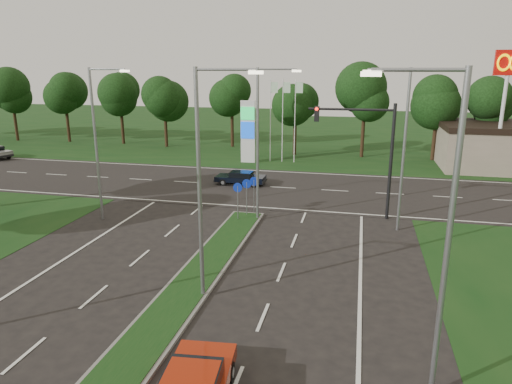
# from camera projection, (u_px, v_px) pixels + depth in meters

# --- Properties ---
(verge_far) EXTENTS (160.00, 50.00, 0.02)m
(verge_far) POSITION_uv_depth(u_px,v_px,m) (313.00, 134.00, 64.72)
(verge_far) COLOR #113411
(verge_far) RESTS_ON ground
(cross_road) EXTENTS (160.00, 12.00, 0.02)m
(cross_road) POSITION_uv_depth(u_px,v_px,m) (270.00, 187.00, 35.56)
(cross_road) COLOR black
(cross_road) RESTS_ON ground
(median_kerb) EXTENTS (2.00, 26.00, 0.12)m
(median_kerb) POSITION_uv_depth(u_px,v_px,m) (164.00, 319.00, 16.73)
(median_kerb) COLOR slate
(median_kerb) RESTS_ON ground
(streetlight_median_near) EXTENTS (2.53, 0.22, 9.00)m
(streetlight_median_near) POSITION_uv_depth(u_px,v_px,m) (204.00, 175.00, 17.08)
(streetlight_median_near) COLOR gray
(streetlight_median_near) RESTS_ON ground
(streetlight_median_far) EXTENTS (2.53, 0.22, 9.00)m
(streetlight_median_far) POSITION_uv_depth(u_px,v_px,m) (261.00, 137.00, 26.49)
(streetlight_median_far) COLOR gray
(streetlight_median_far) RESTS_ON ground
(streetlight_left_far) EXTENTS (2.53, 0.22, 9.00)m
(streetlight_left_far) POSITION_uv_depth(u_px,v_px,m) (98.00, 137.00, 26.62)
(streetlight_left_far) COLOR gray
(streetlight_left_far) RESTS_ON ground
(streetlight_right_far) EXTENTS (2.53, 0.22, 9.00)m
(streetlight_right_far) POSITION_uv_depth(u_px,v_px,m) (401.00, 142.00, 24.80)
(streetlight_right_far) COLOR gray
(streetlight_right_far) RESTS_ON ground
(streetlight_right_near) EXTENTS (2.53, 0.22, 9.00)m
(streetlight_right_near) POSITION_uv_depth(u_px,v_px,m) (442.00, 225.00, 11.63)
(streetlight_right_near) COLOR gray
(streetlight_right_near) RESTS_ON ground
(traffic_signal) EXTENTS (5.10, 0.42, 7.00)m
(traffic_signal) POSITION_uv_depth(u_px,v_px,m) (369.00, 143.00, 27.14)
(traffic_signal) COLOR black
(traffic_signal) RESTS_ON ground
(median_signs) EXTENTS (1.16, 1.76, 2.38)m
(median_signs) POSITION_uv_depth(u_px,v_px,m) (246.00, 190.00, 27.96)
(median_signs) COLOR gray
(median_signs) RESTS_ON ground
(gas_pylon) EXTENTS (5.80, 1.26, 8.00)m
(gas_pylon) POSITION_uv_depth(u_px,v_px,m) (250.00, 130.00, 44.05)
(gas_pylon) COLOR silver
(gas_pylon) RESTS_ON ground
(mcdonalds_sign) EXTENTS (2.20, 0.47, 10.40)m
(mcdonalds_sign) POSITION_uv_depth(u_px,v_px,m) (507.00, 81.00, 37.07)
(mcdonalds_sign) COLOR silver
(mcdonalds_sign) RESTS_ON ground
(treeline_far) EXTENTS (6.00, 6.00, 9.90)m
(treeline_far) POSITION_uv_depth(u_px,v_px,m) (301.00, 89.00, 48.74)
(treeline_far) COLOR black
(treeline_far) RESTS_ON ground
(navy_sedan) EXTENTS (3.89, 1.62, 1.07)m
(navy_sedan) POSITION_uv_depth(u_px,v_px,m) (241.00, 178.00, 36.18)
(navy_sedan) COLOR black
(navy_sedan) RESTS_ON ground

